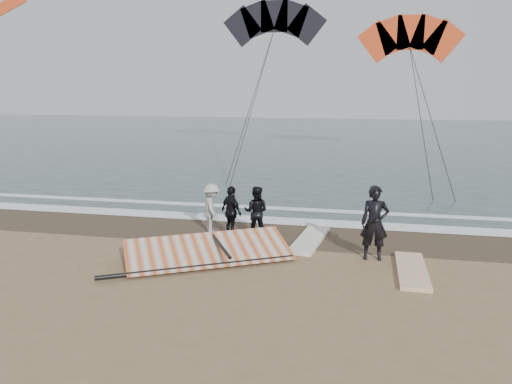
# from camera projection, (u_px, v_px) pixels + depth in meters

# --- Properties ---
(ground) EXTENTS (120.00, 120.00, 0.00)m
(ground) POSITION_uv_depth(u_px,v_px,m) (296.00, 296.00, 10.69)
(ground) COLOR #8C704C
(ground) RESTS_ON ground
(sea) EXTENTS (120.00, 54.00, 0.02)m
(sea) POSITION_uv_depth(u_px,v_px,m) (345.00, 139.00, 42.30)
(sea) COLOR #233838
(sea) RESTS_ON ground
(wet_sand) EXTENTS (120.00, 2.80, 0.01)m
(wet_sand) POSITION_uv_depth(u_px,v_px,m) (315.00, 236.00, 15.00)
(wet_sand) COLOR #4C3D2B
(wet_sand) RESTS_ON ground
(foam_near) EXTENTS (120.00, 0.90, 0.01)m
(foam_near) POSITION_uv_depth(u_px,v_px,m) (319.00, 223.00, 16.34)
(foam_near) COLOR white
(foam_near) RESTS_ON sea
(foam_far) EXTENTS (120.00, 0.45, 0.01)m
(foam_far) POSITION_uv_depth(u_px,v_px,m) (322.00, 210.00, 17.97)
(foam_far) COLOR white
(foam_far) RESTS_ON sea
(man_main) EXTENTS (0.73, 0.50, 1.95)m
(man_main) POSITION_uv_depth(u_px,v_px,m) (375.00, 223.00, 12.80)
(man_main) COLOR black
(man_main) RESTS_ON ground
(board_white) EXTENTS (0.73, 2.48, 0.10)m
(board_white) POSITION_uv_depth(u_px,v_px,m) (412.00, 270.00, 12.07)
(board_white) COLOR silver
(board_white) RESTS_ON ground
(board_cream) EXTENTS (1.01, 2.62, 0.11)m
(board_cream) POSITION_uv_depth(u_px,v_px,m) (309.00, 240.00, 14.42)
(board_cream) COLOR white
(board_cream) RESTS_ON ground
(trio_cluster) EXTENTS (2.27, 1.31, 1.55)m
(trio_cluster) POSITION_uv_depth(u_px,v_px,m) (231.00, 210.00, 14.91)
(trio_cluster) COLOR black
(trio_cluster) RESTS_ON ground
(sail_rig) EXTENTS (4.46, 3.74, 0.52)m
(sail_rig) POSITION_uv_depth(u_px,v_px,m) (208.00, 251.00, 12.99)
(sail_rig) COLOR black
(sail_rig) RESTS_ON ground
(kite_red) EXTENTS (6.75, 6.17, 13.86)m
(kite_red) POSITION_uv_depth(u_px,v_px,m) (410.00, 42.00, 29.56)
(kite_red) COLOR #DF451A
(kite_red) RESTS_ON ground
(kite_dark) EXTENTS (7.66, 6.35, 14.81)m
(kite_dark) POSITION_uv_depth(u_px,v_px,m) (274.00, 26.00, 32.54)
(kite_dark) COLOR black
(kite_dark) RESTS_ON ground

